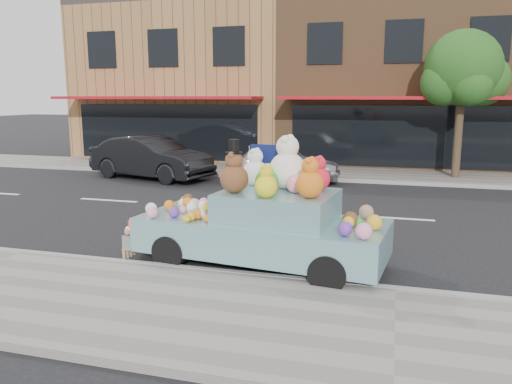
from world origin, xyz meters
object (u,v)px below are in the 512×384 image
(car_silver, at_px, (283,163))
(car_dark, at_px, (151,157))
(street_tree, at_px, (463,75))
(art_car, at_px, (264,221))

(car_silver, bearing_deg, car_dark, 83.00)
(street_tree, relative_size, car_dark, 1.11)
(car_dark, bearing_deg, art_car, -126.84)
(car_silver, relative_size, art_car, 0.85)
(car_dark, relative_size, art_car, 1.01)
(street_tree, height_order, car_dark, street_tree)
(car_dark, distance_m, art_car, 10.32)
(street_tree, distance_m, art_car, 11.96)
(car_silver, bearing_deg, art_car, 178.21)
(street_tree, height_order, art_car, street_tree)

